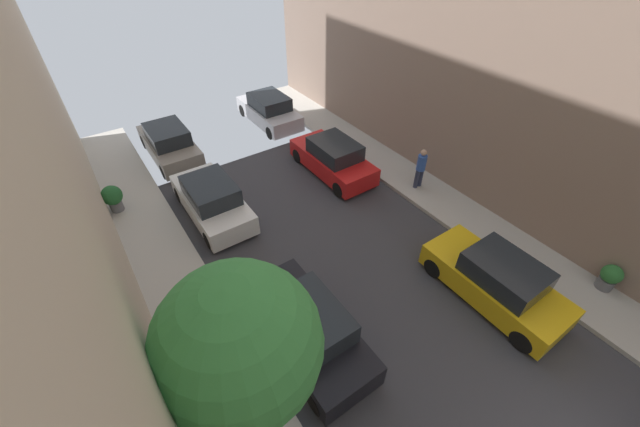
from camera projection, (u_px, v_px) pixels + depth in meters
parked_car_left_3 at (308, 328)px, 9.74m from camera, size 1.78×4.20×1.57m
parked_car_left_4 at (212, 200)px, 13.82m from camera, size 1.78×4.20×1.57m
parked_car_left_5 at (169, 144)px, 16.98m from camera, size 1.78×4.20×1.57m
parked_car_right_2 at (496, 281)px, 10.93m from camera, size 1.78×4.20×1.57m
parked_car_right_3 at (333, 158)px, 16.02m from camera, size 1.78×4.20×1.57m
parked_car_right_4 at (269, 111)px, 19.60m from camera, size 1.78×4.20×1.57m
pedestrian at (421, 167)px, 14.86m from camera, size 0.40×0.36×1.72m
street_tree_0 at (239, 345)px, 5.79m from camera, size 2.67×2.67×5.22m
potted_plant_1 at (610, 277)px, 11.17m from camera, size 0.58×0.58×0.88m
potted_plant_2 at (113, 197)px, 13.90m from camera, size 0.74×0.74×1.06m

